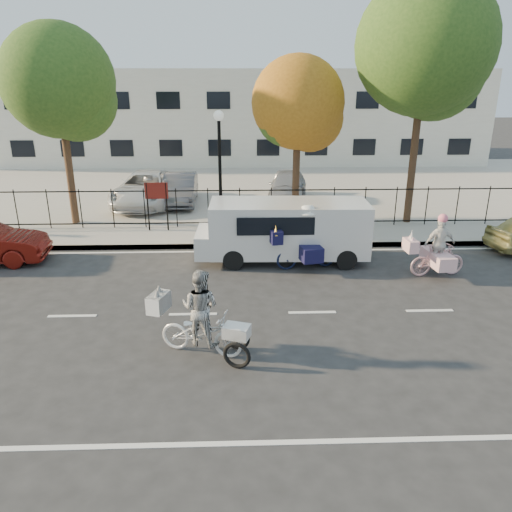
{
  "coord_description": "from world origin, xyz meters",
  "views": [
    {
      "loc": [
        1.2,
        -11.28,
        5.65
      ],
      "look_at": [
        1.62,
        1.2,
        1.1
      ],
      "focal_mm": 35.0,
      "sensor_mm": 36.0,
      "label": 1
    }
  ],
  "objects_px": {
    "lot_car_d": "(288,186)",
    "zebra_trike": "(201,322)",
    "unicorn_bike": "(437,253)",
    "bull_bike": "(306,244)",
    "lot_car_b": "(146,188)",
    "lot_car_c": "(180,189)",
    "lamppost": "(220,150)",
    "white_van": "(285,229)"
  },
  "relations": [
    {
      "from": "lot_car_b",
      "to": "lot_car_d",
      "type": "bearing_deg",
      "value": 7.09
    },
    {
      "from": "bull_bike",
      "to": "white_van",
      "type": "bearing_deg",
      "value": 27.09
    },
    {
      "from": "bull_bike",
      "to": "lot_car_b",
      "type": "bearing_deg",
      "value": 27.06
    },
    {
      "from": "lot_car_b",
      "to": "zebra_trike",
      "type": "bearing_deg",
      "value": -71.57
    },
    {
      "from": "white_van",
      "to": "lot_car_b",
      "type": "relative_size",
      "value": 1.06
    },
    {
      "from": "lamppost",
      "to": "white_van",
      "type": "height_order",
      "value": "lamppost"
    },
    {
      "from": "lot_car_d",
      "to": "lot_car_c",
      "type": "bearing_deg",
      "value": -169.3
    },
    {
      "from": "white_van",
      "to": "lot_car_b",
      "type": "height_order",
      "value": "white_van"
    },
    {
      "from": "unicorn_bike",
      "to": "white_van",
      "type": "height_order",
      "value": "white_van"
    },
    {
      "from": "unicorn_bike",
      "to": "bull_bike",
      "type": "distance_m",
      "value": 3.87
    },
    {
      "from": "lot_car_d",
      "to": "zebra_trike",
      "type": "bearing_deg",
      "value": -95.25
    },
    {
      "from": "bull_bike",
      "to": "white_van",
      "type": "height_order",
      "value": "bull_bike"
    },
    {
      "from": "lamppost",
      "to": "lot_car_d",
      "type": "distance_m",
      "value": 5.74
    },
    {
      "from": "white_van",
      "to": "lot_car_c",
      "type": "relative_size",
      "value": 1.36
    },
    {
      "from": "lamppost",
      "to": "lot_car_c",
      "type": "relative_size",
      "value": 1.08
    },
    {
      "from": "bull_bike",
      "to": "lot_car_c",
      "type": "distance_m",
      "value": 9.16
    },
    {
      "from": "zebra_trike",
      "to": "white_van",
      "type": "xyz_separation_m",
      "value": [
        2.29,
        5.64,
        0.32
      ]
    },
    {
      "from": "lot_car_c",
      "to": "lamppost",
      "type": "bearing_deg",
      "value": -65.72
    },
    {
      "from": "lamppost",
      "to": "unicorn_bike",
      "type": "height_order",
      "value": "lamppost"
    },
    {
      "from": "unicorn_bike",
      "to": "lot_car_d",
      "type": "height_order",
      "value": "unicorn_bike"
    },
    {
      "from": "lot_car_c",
      "to": "white_van",
      "type": "bearing_deg",
      "value": -61.26
    },
    {
      "from": "unicorn_bike",
      "to": "white_van",
      "type": "bearing_deg",
      "value": 65.8
    },
    {
      "from": "unicorn_bike",
      "to": "lot_car_c",
      "type": "relative_size",
      "value": 0.48
    },
    {
      "from": "lot_car_b",
      "to": "unicorn_bike",
      "type": "bearing_deg",
      "value": -36.69
    },
    {
      "from": "lot_car_b",
      "to": "lot_car_c",
      "type": "relative_size",
      "value": 1.28
    },
    {
      "from": "unicorn_bike",
      "to": "white_van",
      "type": "relative_size",
      "value": 0.35
    },
    {
      "from": "lot_car_c",
      "to": "lot_car_b",
      "type": "bearing_deg",
      "value": -175.99
    },
    {
      "from": "lamppost",
      "to": "zebra_trike",
      "type": "relative_size",
      "value": 1.95
    },
    {
      "from": "lamppost",
      "to": "white_van",
      "type": "xyz_separation_m",
      "value": [
        2.14,
        -3.0,
        -2.05
      ]
    },
    {
      "from": "bull_bike",
      "to": "lot_car_c",
      "type": "height_order",
      "value": "bull_bike"
    },
    {
      "from": "unicorn_bike",
      "to": "lot_car_d",
      "type": "xyz_separation_m",
      "value": [
        -3.59,
        8.86,
        0.15
      ]
    },
    {
      "from": "lamppost",
      "to": "zebra_trike",
      "type": "xyz_separation_m",
      "value": [
        -0.14,
        -8.64,
        -2.37
      ]
    },
    {
      "from": "unicorn_bike",
      "to": "bull_bike",
      "type": "height_order",
      "value": "bull_bike"
    },
    {
      "from": "lot_car_b",
      "to": "lot_car_c",
      "type": "distance_m",
      "value": 1.49
    },
    {
      "from": "lamppost",
      "to": "lot_car_c",
      "type": "height_order",
      "value": "lamppost"
    },
    {
      "from": "lot_car_d",
      "to": "lamppost",
      "type": "bearing_deg",
      "value": -115.55
    },
    {
      "from": "zebra_trike",
      "to": "bull_bike",
      "type": "bearing_deg",
      "value": -11.28
    },
    {
      "from": "zebra_trike",
      "to": "lot_car_c",
      "type": "height_order",
      "value": "zebra_trike"
    },
    {
      "from": "zebra_trike",
      "to": "white_van",
      "type": "distance_m",
      "value": 6.1
    },
    {
      "from": "lot_car_b",
      "to": "lot_car_d",
      "type": "height_order",
      "value": "lot_car_b"
    },
    {
      "from": "bull_bike",
      "to": "lot_car_c",
      "type": "xyz_separation_m",
      "value": [
        -4.69,
        7.87,
        0.01
      ]
    },
    {
      "from": "lamppost",
      "to": "unicorn_bike",
      "type": "distance_m",
      "value": 8.24
    }
  ]
}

